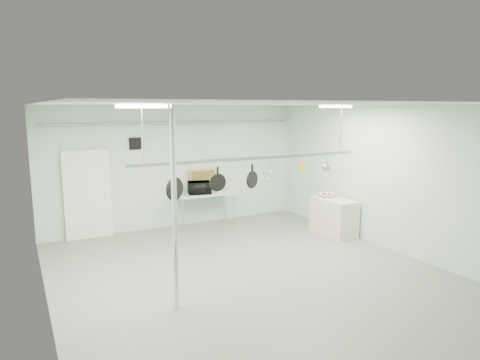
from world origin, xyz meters
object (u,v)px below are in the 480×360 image
coffee_canister (220,188)px  skillet_left (175,186)px  pot_rack (254,156)px  microwave (199,188)px  side_cabinet (334,216)px  skillet_mid (218,179)px  chrome_pole (174,210)px  skillet_right (252,176)px  prep_table (205,195)px  fruit_bowl (327,195)px

coffee_canister → skillet_left: bearing=-126.5°
pot_rack → microwave: (0.23, 3.24, -1.16)m
side_cabinet → pot_rack: (-2.95, -1.10, 1.78)m
pot_rack → skillet_mid: (-0.75, 0.00, -0.37)m
chrome_pole → microwave: chrome_pole is taller
skillet_right → skillet_mid: bearing=154.5°
prep_table → coffee_canister: 0.45m
skillet_left → skillet_right: bearing=-28.4°
chrome_pole → coffee_canister: (2.70, 4.10, -0.59)m
side_cabinet → skillet_right: skillet_right is taller
chrome_pole → skillet_left: (0.33, 0.90, 0.21)m
fruit_bowl → skillet_mid: 4.03m
pot_rack → skillet_left: 1.63m
pot_rack → skillet_left: pot_rack is taller
chrome_pole → skillet_left: 0.98m
side_cabinet → chrome_pole: bearing=-157.6°
prep_table → fruit_bowl: size_ratio=4.15×
side_cabinet → microwave: (-2.72, 2.14, 0.62)m
skillet_left → skillet_mid: size_ratio=1.25×
chrome_pole → pot_rack: (1.90, 0.90, 0.63)m
microwave → prep_table: bearing=-148.1°
prep_table → microwave: 0.29m
chrome_pole → side_cabinet: (4.85, 2.00, -1.15)m
side_cabinet → skillet_right: size_ratio=2.68×
prep_table → skillet_left: size_ratio=2.88×
coffee_canister → skillet_left: size_ratio=0.37×
side_cabinet → fruit_bowl: (-0.02, 0.27, 0.50)m
prep_table → fruit_bowl: 3.18m
fruit_bowl → skillet_right: (-2.96, -1.37, 0.91)m
microwave → chrome_pole: bearing=76.1°
chrome_pole → skillet_mid: chrome_pole is taller
chrome_pole → side_cabinet: bearing=22.4°
side_cabinet → pot_rack: 3.62m
fruit_bowl → skillet_mid: bearing=-159.6°
pot_rack → coffee_canister: pot_rack is taller
pot_rack → skillet_mid: size_ratio=10.76×
fruit_bowl → coffee_canister: bearing=139.2°
side_cabinet → fruit_bowl: fruit_bowl is taller
prep_table → coffee_canister: size_ratio=7.85×
fruit_bowl → skillet_left: 4.78m
microwave → skillet_right: bearing=98.7°
coffee_canister → skillet_mid: skillet_mid is taller
prep_table → pot_rack: size_ratio=0.33×
microwave → skillet_right: (-0.26, -3.24, 0.79)m
prep_table → coffee_canister: coffee_canister is taller
pot_rack → skillet_right: size_ratio=10.71×
fruit_bowl → skillet_right: skillet_right is taller
prep_table → skillet_right: skillet_right is taller
microwave → skillet_left: skillet_left is taller
skillet_mid → coffee_canister: bearing=64.2°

